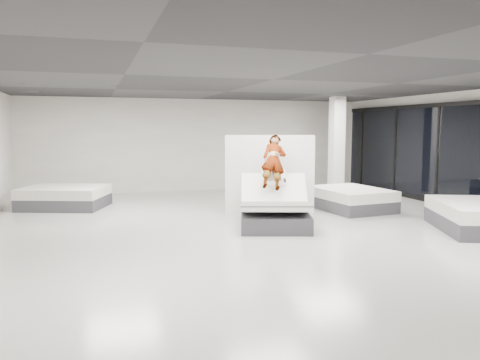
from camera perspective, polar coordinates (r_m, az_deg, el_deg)
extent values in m
plane|color=#B6B4AC|center=(10.08, 3.98, -6.29)|extent=(14.00, 14.00, 0.00)
plane|color=black|center=(9.88, 4.13, 12.13)|extent=(14.00, 14.00, 0.00)
cube|color=silver|center=(16.55, -4.89, 4.27)|extent=(12.00, 0.04, 3.20)
cube|color=#3B3B40|center=(10.57, 4.21, -4.74)|extent=(2.02, 2.34, 0.35)
cube|color=white|center=(10.77, 4.13, -1.42)|extent=(1.68, 1.31, 0.80)
cube|color=#5D5D61|center=(10.77, 4.13, -1.42)|extent=(1.67, 1.21, 0.67)
cube|color=white|center=(10.04, 4.40, -3.25)|extent=(1.72, 1.42, 0.37)
cube|color=#5D5D61|center=(10.04, 4.40, -3.25)|extent=(1.74, 1.41, 0.19)
cube|color=white|center=(10.84, 4.10, 0.37)|extent=(0.64, 0.54, 0.36)
imported|color=slate|center=(10.71, 4.15, 1.04)|extent=(0.96, 1.51, 1.26)
cube|color=black|center=(10.40, 5.47, -0.03)|extent=(0.09, 0.15, 0.08)
cube|color=white|center=(11.74, 3.62, 0.54)|extent=(2.12, 0.90, 2.03)
cube|color=#3B3B40|center=(13.01, 13.32, -2.85)|extent=(1.77, 2.24, 0.32)
cube|color=white|center=(12.97, 13.36, -1.58)|extent=(1.77, 2.24, 0.26)
cube|color=#3B3B40|center=(11.33, 27.25, -4.70)|extent=(2.41, 2.72, 0.34)
cube|color=#3B3B40|center=(13.83, -20.57, -2.53)|extent=(2.57, 2.25, 0.32)
cube|color=white|center=(13.79, -20.61, -1.32)|extent=(2.57, 2.25, 0.27)
cube|color=silver|center=(15.63, 11.69, 4.04)|extent=(0.40, 0.40, 3.20)
cube|color=black|center=(14.67, 23.00, 2.92)|extent=(0.09, 0.08, 2.80)
cube|color=black|center=(16.24, 18.42, 3.40)|extent=(0.09, 0.08, 2.80)
cube|color=black|center=(17.90, 14.67, 3.77)|extent=(0.09, 0.08, 2.80)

